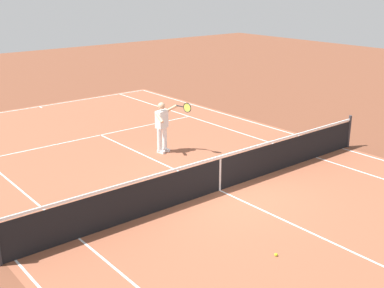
{
  "coord_description": "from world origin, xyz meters",
  "views": [
    {
      "loc": [
        -8.96,
        8.22,
        5.3
      ],
      "look_at": [
        1.4,
        -0.2,
        0.9
      ],
      "focal_mm": 46.39,
      "sensor_mm": 36.0,
      "label": 1
    }
  ],
  "objects": [
    {
      "name": "court_line_markings",
      "position": [
        0.0,
        0.0,
        0.0
      ],
      "size": [
        23.85,
        11.05,
        0.01
      ],
      "color": "white",
      "rests_on": "ground_plane"
    },
    {
      "name": "ground_plane",
      "position": [
        0.0,
        0.0,
        0.0
      ],
      "size": [
        60.0,
        60.0,
        0.0
      ],
      "primitive_type": "plane",
      "color": "brown"
    },
    {
      "name": "court_slab",
      "position": [
        0.0,
        0.0,
        0.0
      ],
      "size": [
        24.2,
        11.4,
        0.0
      ],
      "primitive_type": "cube",
      "color": "#935138",
      "rests_on": "ground_plane"
    },
    {
      "name": "tennis_net",
      "position": [
        0.0,
        0.0,
        0.49
      ],
      "size": [
        0.1,
        11.7,
        1.08
      ],
      "color": "#2D2D33",
      "rests_on": "ground_plane"
    },
    {
      "name": "tennis_ball",
      "position": [
        -3.19,
        1.34,
        0.03
      ],
      "size": [
        0.07,
        0.07,
        0.07
      ],
      "primitive_type": "sphere",
      "color": "#CCE01E",
      "rests_on": "ground_plane"
    },
    {
      "name": "tennis_player_near",
      "position": [
        3.47,
        -0.67,
        0.93
      ],
      "size": [
        1.01,
        0.84,
        1.7
      ],
      "color": "white",
      "rests_on": "ground_plane"
    }
  ]
}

